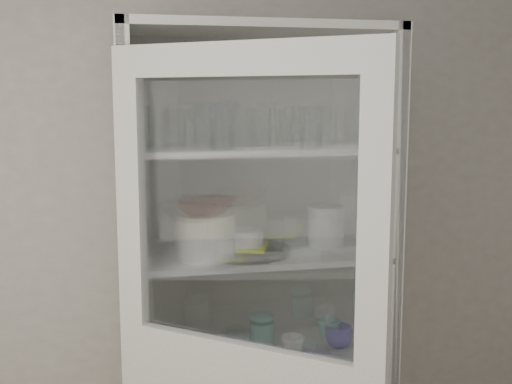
{
  "coord_description": "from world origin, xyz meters",
  "views": [
    {
      "loc": [
        -0.29,
        -1.06,
        1.85
      ],
      "look_at": [
        0.2,
        1.27,
        1.49
      ],
      "focal_mm": 45.0,
      "sensor_mm": 36.0,
      "label": 1
    }
  ],
  "objects_px": {
    "mug_white": "(293,347)",
    "goblet_1": "(231,120)",
    "plate_stack_back": "(201,237)",
    "goblet_0": "(196,123)",
    "mug_teal": "(329,330)",
    "glass_platter": "(245,251)",
    "grey_bowl_stack": "(326,226)",
    "white_ramekin": "(245,237)",
    "goblet_3": "(322,123)",
    "mug_blue": "(339,336)",
    "plate_stack_front": "(206,245)",
    "measuring_cups": "(196,360)",
    "white_canister": "(149,339)",
    "pantry_cabinet": "(253,325)",
    "goblet_2": "(302,124)",
    "cream_bowl": "(206,222)",
    "teal_jar": "(262,331)",
    "yellow_trivet": "(245,246)",
    "terracotta_bowl": "(205,206)"
  },
  "relations": [
    {
      "from": "goblet_2",
      "to": "cream_bowl",
      "type": "height_order",
      "value": "goblet_2"
    },
    {
      "from": "goblet_0",
      "to": "teal_jar",
      "type": "distance_m",
      "value": 0.86
    },
    {
      "from": "white_ramekin",
      "to": "teal_jar",
      "type": "relative_size",
      "value": 1.17
    },
    {
      "from": "goblet_3",
      "to": "plate_stack_back",
      "type": "height_order",
      "value": "goblet_3"
    },
    {
      "from": "plate_stack_front",
      "to": "mug_blue",
      "type": "height_order",
      "value": "plate_stack_front"
    },
    {
      "from": "goblet_0",
      "to": "white_canister",
      "type": "relative_size",
      "value": 1.36
    },
    {
      "from": "pantry_cabinet",
      "to": "goblet_2",
      "type": "relative_size",
      "value": 14.01
    },
    {
      "from": "goblet_2",
      "to": "measuring_cups",
      "type": "relative_size",
      "value": 1.64
    },
    {
      "from": "teal_jar",
      "to": "white_canister",
      "type": "bearing_deg",
      "value": 179.57
    },
    {
      "from": "plate_stack_back",
      "to": "grey_bowl_stack",
      "type": "xyz_separation_m",
      "value": [
        0.48,
        -0.11,
        0.05
      ]
    },
    {
      "from": "grey_bowl_stack",
      "to": "mug_blue",
      "type": "height_order",
      "value": "grey_bowl_stack"
    },
    {
      "from": "pantry_cabinet",
      "to": "terracotta_bowl",
      "type": "relative_size",
      "value": 9.62
    },
    {
      "from": "measuring_cups",
      "to": "yellow_trivet",
      "type": "bearing_deg",
      "value": 17.02
    },
    {
      "from": "grey_bowl_stack",
      "to": "goblet_3",
      "type": "bearing_deg",
      "value": 88.0
    },
    {
      "from": "goblet_1",
      "to": "glass_platter",
      "type": "relative_size",
      "value": 0.53
    },
    {
      "from": "white_ramekin",
      "to": "mug_teal",
      "type": "height_order",
      "value": "white_ramekin"
    },
    {
      "from": "glass_platter",
      "to": "teal_jar",
      "type": "height_order",
      "value": "glass_platter"
    },
    {
      "from": "pantry_cabinet",
      "to": "goblet_3",
      "type": "xyz_separation_m",
      "value": [
        0.28,
        0.02,
        0.8
      ]
    },
    {
      "from": "cream_bowl",
      "to": "yellow_trivet",
      "type": "bearing_deg",
      "value": 14.49
    },
    {
      "from": "mug_white",
      "to": "white_canister",
      "type": "xyz_separation_m",
      "value": [
        -0.53,
        0.14,
        0.02
      ]
    },
    {
      "from": "plate_stack_front",
      "to": "measuring_cups",
      "type": "xyz_separation_m",
      "value": [
        -0.05,
        -0.02,
        -0.43
      ]
    },
    {
      "from": "goblet_1",
      "to": "white_ramekin",
      "type": "distance_m",
      "value": 0.46
    },
    {
      "from": "goblet_1",
      "to": "goblet_3",
      "type": "height_order",
      "value": "goblet_1"
    },
    {
      "from": "grey_bowl_stack",
      "to": "white_canister",
      "type": "height_order",
      "value": "grey_bowl_stack"
    },
    {
      "from": "mug_white",
      "to": "goblet_1",
      "type": "bearing_deg",
      "value": 146.4
    },
    {
      "from": "plate_stack_back",
      "to": "white_ramekin",
      "type": "relative_size",
      "value": 1.5
    },
    {
      "from": "goblet_1",
      "to": "glass_platter",
      "type": "bearing_deg",
      "value": -80.81
    },
    {
      "from": "white_ramekin",
      "to": "mug_white",
      "type": "bearing_deg",
      "value": -20.84
    },
    {
      "from": "glass_platter",
      "to": "mug_blue",
      "type": "bearing_deg",
      "value": 0.07
    },
    {
      "from": "goblet_1",
      "to": "plate_stack_back",
      "type": "height_order",
      "value": "goblet_1"
    },
    {
      "from": "cream_bowl",
      "to": "terracotta_bowl",
      "type": "distance_m",
      "value": 0.06
    },
    {
      "from": "cream_bowl",
      "to": "yellow_trivet",
      "type": "xyz_separation_m",
      "value": [
        0.15,
        0.04,
        -0.11
      ]
    },
    {
      "from": "yellow_trivet",
      "to": "teal_jar",
      "type": "xyz_separation_m",
      "value": [
        0.08,
        0.07,
        -0.37
      ]
    },
    {
      "from": "mug_blue",
      "to": "plate_stack_front",
      "type": "bearing_deg",
      "value": -158.37
    },
    {
      "from": "yellow_trivet",
      "to": "white_ramekin",
      "type": "relative_size",
      "value": 1.19
    },
    {
      "from": "goblet_3",
      "to": "mug_blue",
      "type": "height_order",
      "value": "goblet_3"
    },
    {
      "from": "goblet_0",
      "to": "mug_teal",
      "type": "height_order",
      "value": "goblet_0"
    },
    {
      "from": "pantry_cabinet",
      "to": "plate_stack_front",
      "type": "height_order",
      "value": "pantry_cabinet"
    },
    {
      "from": "plate_stack_back",
      "to": "white_canister",
      "type": "distance_m",
      "value": 0.44
    },
    {
      "from": "glass_platter",
      "to": "grey_bowl_stack",
      "type": "bearing_deg",
      "value": 7.72
    },
    {
      "from": "glass_platter",
      "to": "measuring_cups",
      "type": "xyz_separation_m",
      "value": [
        -0.2,
        -0.06,
        -0.39
      ]
    },
    {
      "from": "pantry_cabinet",
      "to": "plate_stack_back",
      "type": "xyz_separation_m",
      "value": [
        -0.19,
        0.05,
        0.36
      ]
    },
    {
      "from": "glass_platter",
      "to": "plate_stack_back",
      "type": "bearing_deg",
      "value": 133.68
    },
    {
      "from": "white_ramekin",
      "to": "mug_teal",
      "type": "relative_size",
      "value": 1.42
    },
    {
      "from": "goblet_0",
      "to": "teal_jar",
      "type": "bearing_deg",
      "value": -16.02
    },
    {
      "from": "goblet_1",
      "to": "yellow_trivet",
      "type": "height_order",
      "value": "goblet_1"
    },
    {
      "from": "pantry_cabinet",
      "to": "glass_platter",
      "type": "distance_m",
      "value": 0.35
    },
    {
      "from": "goblet_3",
      "to": "measuring_cups",
      "type": "xyz_separation_m",
      "value": [
        -0.53,
        -0.18,
        -0.86
      ]
    },
    {
      "from": "terracotta_bowl",
      "to": "grey_bowl_stack",
      "type": "bearing_deg",
      "value": 9.89
    },
    {
      "from": "grey_bowl_stack",
      "to": "cream_bowl",
      "type": "bearing_deg",
      "value": -170.11
    }
  ]
}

